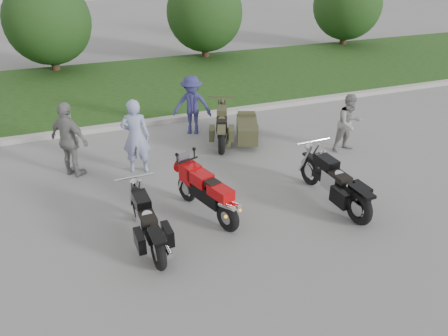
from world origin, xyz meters
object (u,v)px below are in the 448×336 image
object	(u,v)px
cruiser_right	(336,185)
person_back	(70,140)
sportbike_red	(207,192)
person_grey	(349,123)
cruiser_left	(148,225)
cruiser_sidecar	(237,129)
person_stripe	(136,136)
person_denim	(192,105)

from	to	relation	value
cruiser_right	person_back	world-z (taller)	person_back
sportbike_red	person_grey	bearing A→B (deg)	2.33
cruiser_left	cruiser_sidecar	world-z (taller)	cruiser_sidecar
sportbike_red	cruiser_sidecar	bearing A→B (deg)	40.56
sportbike_red	cruiser_sidecar	distance (m)	3.86
person_stripe	person_grey	xyz separation A→B (m)	(5.69, -0.83, -0.15)
cruiser_sidecar	person_grey	world-z (taller)	person_grey
cruiser_left	person_stripe	size ratio (longest dim) A/B	1.20
cruiser_left	cruiser_right	distance (m)	4.18
sportbike_red	person_stripe	world-z (taller)	person_stripe
person_back	sportbike_red	bearing A→B (deg)	179.10
sportbike_red	person_back	xyz separation A→B (m)	(-2.52, 2.92, 0.37)
sportbike_red	person_denim	bearing A→B (deg)	58.82
cruiser_sidecar	person_stripe	size ratio (longest dim) A/B	1.20
person_back	person_stripe	bearing A→B (deg)	-145.02
person_denim	person_stripe	bearing A→B (deg)	-111.39
sportbike_red	person_grey	xyz separation A→B (m)	(4.71, 1.73, 0.23)
cruiser_sidecar	person_stripe	xyz separation A→B (m)	(-3.01, -0.73, 0.53)
person_denim	cruiser_left	bearing A→B (deg)	-90.16
cruiser_left	cruiser_right	xyz separation A→B (m)	(4.18, -0.03, 0.04)
sportbike_red	cruiser_right	world-z (taller)	sportbike_red
cruiser_right	person_denim	size ratio (longest dim) A/B	1.42
person_denim	person_back	bearing A→B (deg)	-131.15
cruiser_left	person_denim	world-z (taller)	person_denim
person_back	cruiser_left	bearing A→B (deg)	156.47
cruiser_right	person_denim	xyz separation A→B (m)	(-1.75, 5.03, 0.39)
person_denim	person_back	xyz separation A→B (m)	(-3.58, -1.52, 0.07)
cruiser_right	person_grey	xyz separation A→B (m)	(1.91, 2.32, 0.32)
cruiser_sidecar	person_grey	size ratio (longest dim) A/B	1.41
cruiser_left	person_denim	size ratio (longest dim) A/B	1.29
cruiser_sidecar	person_grey	bearing A→B (deg)	-8.89
cruiser_sidecar	person_back	world-z (taller)	person_back
cruiser_sidecar	person_back	xyz separation A→B (m)	(-4.55, -0.37, 0.52)
sportbike_red	person_back	bearing A→B (deg)	112.96
person_stripe	person_grey	bearing A→B (deg)	-171.47
sportbike_red	person_back	world-z (taller)	person_back
person_denim	person_back	world-z (taller)	person_back
cruiser_left	person_back	bearing A→B (deg)	106.13
cruiser_right	person_stripe	world-z (taller)	person_stripe
cruiser_sidecar	person_denim	xyz separation A→B (m)	(-0.97, 1.16, 0.46)
cruiser_sidecar	cruiser_right	bearing A→B (deg)	-57.46
cruiser_left	cruiser_right	world-z (taller)	cruiser_right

